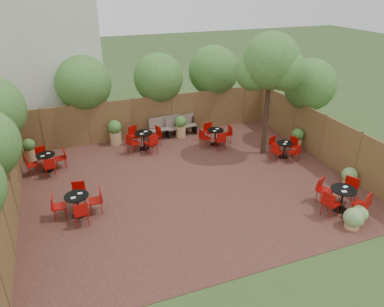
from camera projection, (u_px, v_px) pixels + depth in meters
name	position (u px, v px, depth m)	size (l,w,h in m)	color
ground	(189.00, 184.00, 13.82)	(80.00, 80.00, 0.00)	#354F23
courtyard_paving	(189.00, 183.00, 13.81)	(12.00, 10.00, 0.02)	#331815
fence_back	(153.00, 117.00, 17.58)	(12.00, 0.08, 2.00)	brown
fence_left	(11.00, 191.00, 11.47)	(0.08, 10.00, 2.00)	brown
fence_right	(322.00, 137.00, 15.29)	(0.08, 10.00, 2.00)	brown
neighbour_building	(43.00, 49.00, 17.36)	(5.00, 4.00, 8.00)	beige
overhang_foliage	(126.00, 95.00, 14.84)	(15.68, 10.67, 2.60)	#336420
courtyard_tree	(271.00, 65.00, 14.48)	(2.53, 2.43, 5.22)	black
park_bench_left	(165.00, 127.00, 17.63)	(1.67, 0.68, 1.01)	brown
park_bench_right	(181.00, 125.00, 17.89)	(1.60, 0.69, 0.96)	brown
bistro_tables	(186.00, 162.00, 14.40)	(11.12, 8.76, 0.94)	black
planters	(154.00, 134.00, 16.64)	(11.83, 4.05, 1.17)	tan
low_shrubs	(353.00, 201.00, 12.15)	(2.47, 2.82, 0.66)	tan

